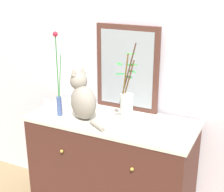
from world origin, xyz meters
name	(u,v)px	position (x,y,z in m)	size (l,w,h in m)	color
wall_back	(131,52)	(0.00, 0.33, 1.30)	(4.40, 0.08, 2.60)	silver
sideboard	(112,172)	(0.00, 0.00, 0.44)	(1.22, 0.53, 0.87)	#47251D
mirror_leaning	(127,69)	(0.01, 0.23, 1.20)	(0.49, 0.03, 0.65)	#4B2B22
cat_sitting	(83,99)	(-0.20, -0.06, 1.02)	(0.38, 0.29, 0.37)	gray
vase_slim_green	(59,91)	(-0.38, -0.10, 1.06)	(0.06, 0.04, 0.62)	#3B5085
bowl_porcelain	(126,126)	(0.16, -0.12, 0.90)	(0.19, 0.19, 0.06)	white
vase_glass_clear	(127,104)	(0.16, -0.12, 1.06)	(0.15, 0.16, 0.53)	silver
candle_pillar	(47,106)	(-0.51, -0.08, 0.92)	(0.05, 0.05, 0.11)	silver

